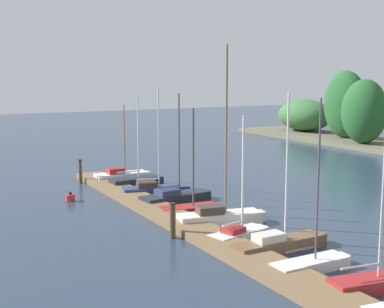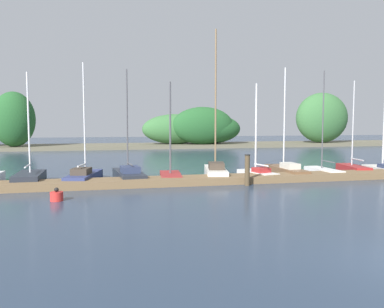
% 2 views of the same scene
% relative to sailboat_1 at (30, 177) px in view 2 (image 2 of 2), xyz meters
% --- Properties ---
extents(dock_pier, '(30.74, 1.80, 0.35)m').
position_rel_sailboat_1_xyz_m(dock_pier, '(10.79, -1.73, -0.17)').
color(dock_pier, brown).
rests_on(dock_pier, ground).
extents(far_shore, '(71.03, 8.00, 7.52)m').
position_rel_sailboat_1_xyz_m(far_shore, '(9.25, 27.91, 2.20)').
color(far_shore, '#66604C').
rests_on(far_shore, ground).
extents(sailboat_1, '(1.29, 3.46, 5.76)m').
position_rel_sailboat_1_xyz_m(sailboat_1, '(0.00, 0.00, 0.00)').
color(sailboat_1, '#232833').
rests_on(sailboat_1, ground).
extents(sailboat_2, '(1.96, 4.10, 6.34)m').
position_rel_sailboat_1_xyz_m(sailboat_2, '(2.73, 0.02, -0.01)').
color(sailboat_2, navy).
rests_on(sailboat_2, ground).
extents(sailboat_3, '(1.66, 4.35, 6.09)m').
position_rel_sailboat_1_xyz_m(sailboat_3, '(5.06, 0.18, -0.00)').
color(sailboat_3, '#232833').
rests_on(sailboat_3, ground).
extents(sailboat_4, '(1.45, 3.36, 5.42)m').
position_rel_sailboat_1_xyz_m(sailboat_4, '(7.36, -0.12, -0.05)').
color(sailboat_4, maroon).
rests_on(sailboat_4, ground).
extents(sailboat_5, '(1.92, 4.38, 8.45)m').
position_rel_sailboat_1_xyz_m(sailboat_5, '(10.01, 0.05, 0.10)').
color(sailboat_5, silver).
rests_on(sailboat_5, ground).
extents(sailboat_6, '(1.61, 3.15, 5.39)m').
position_rel_sailboat_1_xyz_m(sailboat_6, '(12.33, -0.48, -0.02)').
color(sailboat_6, white).
rests_on(sailboat_6, ground).
extents(sailboat_7, '(1.04, 4.45, 6.44)m').
position_rel_sailboat_1_xyz_m(sailboat_7, '(14.39, 0.13, -0.00)').
color(sailboat_7, brown).
rests_on(sailboat_7, ground).
extents(sailboat_8, '(0.95, 3.30, 6.28)m').
position_rel_sailboat_1_xyz_m(sailboat_8, '(16.69, -0.21, -0.06)').
color(sailboat_8, white).
rests_on(sailboat_8, ground).
extents(sailboat_9, '(1.45, 3.30, 5.79)m').
position_rel_sailboat_1_xyz_m(sailboat_9, '(19.11, 0.33, -0.04)').
color(sailboat_9, maroon).
rests_on(sailboat_9, ground).
extents(sailboat_10, '(1.74, 3.72, 6.41)m').
position_rel_sailboat_1_xyz_m(sailboat_10, '(21.16, -0.00, -0.00)').
color(sailboat_10, silver).
rests_on(sailboat_10, ground).
extents(mooring_piling_1, '(0.29, 0.29, 1.58)m').
position_rel_sailboat_1_xyz_m(mooring_piling_1, '(10.80, -2.98, 0.46)').
color(mooring_piling_1, '#4C3D28').
rests_on(mooring_piling_1, ground).
extents(channel_buoy_0, '(0.52, 0.52, 0.55)m').
position_rel_sailboat_1_xyz_m(channel_buoy_0, '(1.85, -4.92, -0.14)').
color(channel_buoy_0, red).
rests_on(channel_buoy_0, ground).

